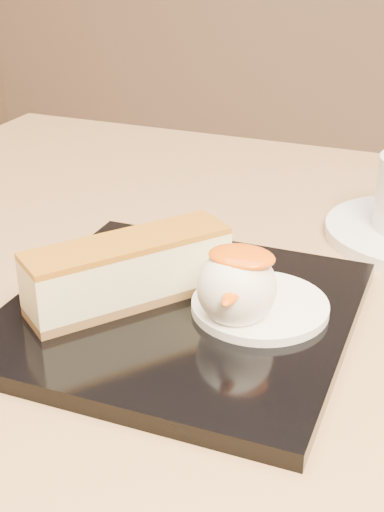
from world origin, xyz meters
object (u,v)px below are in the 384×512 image
at_px(table, 195,481).
at_px(dessert_plate, 181,314).
at_px(cheesecake, 129,271).
at_px(ice_cream_scoop, 237,287).

bearing_deg(table, dessert_plate, -100.47).
distance_m(table, dessert_plate, 0.16).
bearing_deg(cheesecake, ice_cream_scoop, -52.54).
height_order(table, ice_cream_scoop, ice_cream_scoop).
relative_size(dessert_plate, cheesecake, 1.66).
relative_size(table, cheesecake, 6.05).
height_order(dessert_plate, cheesecake, cheesecake).
distance_m(dessert_plate, cheesecake, 0.05).
height_order(table, dessert_plate, dessert_plate).
relative_size(dessert_plate, ice_cream_scoop, 4.38).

